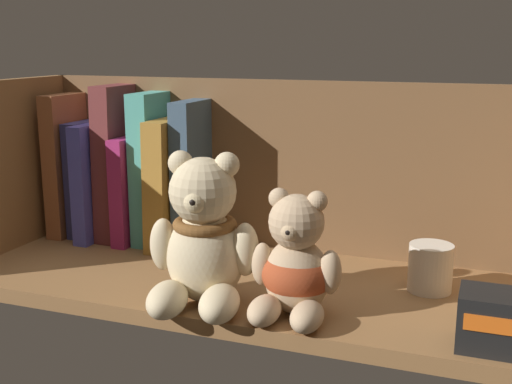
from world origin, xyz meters
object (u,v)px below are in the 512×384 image
Objects in this scene: book_4 at (137,188)px; teddy_bear_smaller at (296,267)px; book_7 at (195,174)px; small_product_box at (504,322)px; book_6 at (175,181)px; pillar_candle at (430,268)px; book_0 at (72,164)px; book_1 at (88,178)px; book_2 at (103,179)px; teddy_bear_larger at (203,241)px; book_5 at (154,168)px; book_3 at (119,162)px.

teddy_bear_smaller is at bearing -31.84° from book_4.
book_7 is 2.49× the size of small_product_box.
book_6 is 40.37cm from pillar_candle.
book_0 is 12.37cm from book_4.
book_1 is at bearing 172.72° from pillar_candle.
book_4 is at bearing 180.00° from book_7.
book_0 is 1.54× the size of teddy_bear_smaller.
book_2 and teddy_bear_larger have the same top height.
small_product_box is at bearing -58.43° from pillar_candle.
book_7 is at bearing 137.72° from teddy_bear_smaller.
book_1 is at bearing 180.00° from book_6.
book_7 is at bearing 168.89° from pillar_candle.
book_1 is at bearing 180.00° from book_5.
book_2 is at bearing -180.00° from book_6.
book_7 reaches higher than book_4.
pillar_candle is (42.78, -7.02, -8.61)cm from book_5.
book_4 is (6.19, 0.00, -0.91)cm from book_2.
book_6 reaches higher than teddy_bear_smaller.
book_4 is at bearing 0.00° from book_2.
book_2 reaches higher than small_product_box.
teddy_bear_smaller is 19.10cm from pillar_candle.
book_2 is 0.79× the size of book_5.
book_3 reaches higher than small_product_box.
book_3 is 1.09× the size of book_7.
book_4 is at bearing 0.00° from book_1.
teddy_bear_smaller is at bearing -42.28° from book_7.
small_product_box is (44.35, -21.06, -8.16)cm from book_7.
teddy_bear_smaller is (41.14, -19.95, -3.42)cm from book_1.
book_6 is at bearing 0.00° from book_3.
book_0 reaches higher than pillar_candle.
book_3 is 31.96cm from teddy_bear_larger.
book_1 is at bearing 180.00° from book_4.
book_6 is (6.74, 0.00, 1.50)cm from book_4.
book_4 is 4.59cm from book_5.
book_4 is (3.09, 0.00, -3.84)cm from book_3.
book_2 reaches higher than teddy_bear_smaller.
book_6 is 32.55cm from teddy_bear_smaller.
teddy_bear_larger is 33.97cm from small_product_box.
book_6 is at bearing 169.85° from pillar_candle.
book_6 is at bearing 0.00° from book_4.
book_6 is 0.88× the size of book_7.
book_0 reaches higher than book_7.
book_6 is (12.93, 0.00, 0.59)cm from book_2.
book_0 reaches higher than teddy_bear_larger.
book_7 is 1.21× the size of teddy_bear_larger.
book_1 is at bearing 145.40° from teddy_bear_larger.
book_1 is 0.76× the size of book_3.
book_5 reaches higher than pillar_candle.
small_product_box is (63.55, -21.06, -6.19)cm from book_1.
book_0 is at bearing 155.67° from teddy_bear_smaller.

